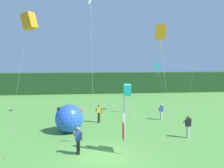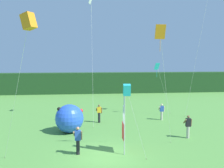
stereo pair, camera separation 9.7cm
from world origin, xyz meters
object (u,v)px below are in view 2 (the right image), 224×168
object	(u,v)px
kite_cyan_diamond_1	(158,69)
kite_orange_diamond_6	(161,39)
kite_orange_box_5	(28,22)
banner_flag	(124,122)
person_mid_field	(99,113)
kite_cyan_box_4	(127,90)
person_far_right	(78,140)
inflatable_balloon	(69,118)
kite_white_diamond_2	(91,7)
person_far_left	(162,111)
person_near_banner	(188,126)

from	to	relation	value
kite_cyan_diamond_1	kite_orange_diamond_6	bearing A→B (deg)	-105.62
kite_cyan_diamond_1	kite_orange_box_5	world-z (taller)	kite_orange_box_5
banner_flag	kite_orange_box_5	distance (m)	7.92
person_mid_field	kite_cyan_box_4	world-z (taller)	kite_cyan_box_4
person_far_right	inflatable_balloon	world-z (taller)	inflatable_balloon
banner_flag	person_mid_field	size ratio (longest dim) A/B	2.47
kite_white_diamond_2	kite_cyan_box_4	distance (m)	12.32
person_far_left	kite_orange_diamond_6	world-z (taller)	kite_orange_diamond_6
person_mid_field	inflatable_balloon	world-z (taller)	inflatable_balloon
inflatable_balloon	kite_orange_box_5	xyz separation A→B (m)	(-1.33, -7.36, 6.45)
banner_flag	kite_cyan_diamond_1	distance (m)	11.46
banner_flag	person_far_right	distance (m)	3.02
banner_flag	person_near_banner	distance (m)	5.78
person_mid_field	kite_orange_box_5	bearing A→B (deg)	-110.72
banner_flag	person_near_banner	size ratio (longest dim) A/B	2.42
person_far_right	kite_white_diamond_2	xyz separation A→B (m)	(1.10, 8.77, 9.73)
banner_flag	person_far_right	bearing A→B (deg)	179.10
kite_cyan_box_4	kite_white_diamond_2	bearing A→B (deg)	99.12
person_far_right	kite_white_diamond_2	size ratio (longest dim) A/B	0.15
kite_orange_diamond_6	banner_flag	bearing A→B (deg)	166.90
inflatable_balloon	kite_orange_diamond_6	size ratio (longest dim) A/B	0.29
person_far_left	person_mid_field	bearing A→B (deg)	-176.64
kite_white_diamond_2	kite_orange_diamond_6	distance (m)	10.71
inflatable_balloon	kite_white_diamond_2	world-z (taller)	kite_white_diamond_2
person_far_left	kite_cyan_diamond_1	xyz separation A→B (m)	(0.13, 2.00, 3.95)
person_near_banner	kite_cyan_diamond_1	distance (m)	8.49
person_near_banner	kite_cyan_box_4	xyz separation A→B (m)	(-5.24, -3.87, 3.22)
person_far_right	kite_cyan_diamond_1	bearing A→B (deg)	51.51
banner_flag	kite_cyan_box_4	xyz separation A→B (m)	(-0.07, -1.51, 2.15)
banner_flag	kite_white_diamond_2	world-z (taller)	kite_white_diamond_2
kite_cyan_box_4	kite_orange_diamond_6	world-z (taller)	kite_orange_diamond_6
kite_white_diamond_2	kite_orange_diamond_6	world-z (taller)	kite_white_diamond_2
person_mid_field	kite_white_diamond_2	size ratio (longest dim) A/B	0.14
kite_cyan_box_4	kite_orange_diamond_6	distance (m)	3.74
person_near_banner	kite_cyan_diamond_1	bearing A→B (deg)	91.13
banner_flag	kite_orange_diamond_6	distance (m)	5.46
inflatable_balloon	kite_cyan_box_4	distance (m)	7.81
person_mid_field	kite_orange_box_5	size ratio (longest dim) A/B	0.21
person_near_banner	kite_white_diamond_2	distance (m)	13.57
kite_orange_diamond_6	kite_orange_box_5	bearing A→B (deg)	-163.37
kite_white_diamond_2	kite_orange_diamond_6	bearing A→B (deg)	-67.59
kite_orange_box_5	kite_orange_diamond_6	world-z (taller)	kite_orange_box_5
person_far_right	kite_cyan_diamond_1	size ratio (longest dim) A/B	0.32
inflatable_balloon	kite_orange_box_5	size ratio (longest dim) A/B	0.28
inflatable_balloon	kite_cyan_diamond_1	world-z (taller)	kite_cyan_diamond_1
person_far_right	inflatable_balloon	xyz separation A→B (m)	(-0.80, 4.71, 0.20)
inflatable_balloon	kite_orange_box_5	bearing A→B (deg)	-100.24
banner_flag	person_far_left	bearing A→B (deg)	58.27
person_mid_field	kite_white_diamond_2	distance (m)	9.86
person_far_left	person_far_right	bearing A→B (deg)	-134.46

